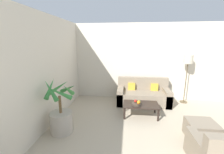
# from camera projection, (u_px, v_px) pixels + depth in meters

# --- Properties ---
(wall_back) EXTENTS (8.38, 0.06, 2.70)m
(wall_back) POSITION_uv_depth(u_px,v_px,m) (171.00, 62.00, 5.26)
(wall_back) COLOR beige
(wall_back) RESTS_ON ground_plane
(wall_left) EXTENTS (0.06, 8.32, 2.70)m
(wall_left) POSITION_uv_depth(u_px,v_px,m) (4.00, 88.00, 2.34)
(wall_left) COLOR beige
(wall_left) RESTS_ON ground_plane
(potted_palm) EXTENTS (0.73, 0.74, 1.28)m
(potted_palm) POSITION_uv_depth(u_px,v_px,m) (61.00, 116.00, 3.42)
(potted_palm) COLOR #ADA393
(potted_palm) RESTS_ON ground_plane
(sofa_loveseat) EXTENTS (1.73, 0.80, 0.85)m
(sofa_loveseat) POSITION_uv_depth(u_px,v_px,m) (143.00, 95.00, 5.09)
(sofa_loveseat) COLOR gray
(sofa_loveseat) RESTS_ON ground_plane
(floor_lamp) EXTENTS (0.29, 0.29, 1.64)m
(floor_lamp) POSITION_uv_depth(u_px,v_px,m) (188.00, 63.00, 4.91)
(floor_lamp) COLOR brown
(floor_lamp) RESTS_ON ground_plane
(coffee_table) EXTENTS (0.98, 0.58, 0.36)m
(coffee_table) POSITION_uv_depth(u_px,v_px,m) (141.00, 105.00, 4.20)
(coffee_table) COLOR black
(coffee_table) RESTS_ON ground_plane
(fruit_bowl) EXTENTS (0.26, 0.26, 0.05)m
(fruit_bowl) POSITION_uv_depth(u_px,v_px,m) (136.00, 104.00, 4.11)
(fruit_bowl) COLOR #42382D
(fruit_bowl) RESTS_ON coffee_table
(apple_red) EXTENTS (0.08, 0.08, 0.08)m
(apple_red) POSITION_uv_depth(u_px,v_px,m) (136.00, 101.00, 4.16)
(apple_red) COLOR red
(apple_red) RESTS_ON fruit_bowl
(apple_green) EXTENTS (0.07, 0.07, 0.07)m
(apple_green) POSITION_uv_depth(u_px,v_px,m) (139.00, 101.00, 4.13)
(apple_green) COLOR olive
(apple_green) RESTS_ON fruit_bowl
(orange_fruit) EXTENTS (0.09, 0.09, 0.09)m
(orange_fruit) POSITION_uv_depth(u_px,v_px,m) (139.00, 102.00, 4.04)
(orange_fruit) COLOR orange
(orange_fruit) RESTS_ON fruit_bowl
(ottoman) EXTENTS (0.58, 0.54, 0.39)m
(ottoman) POSITION_uv_depth(u_px,v_px,m) (201.00, 130.00, 3.21)
(ottoman) COLOR gray
(ottoman) RESTS_ON ground_plane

